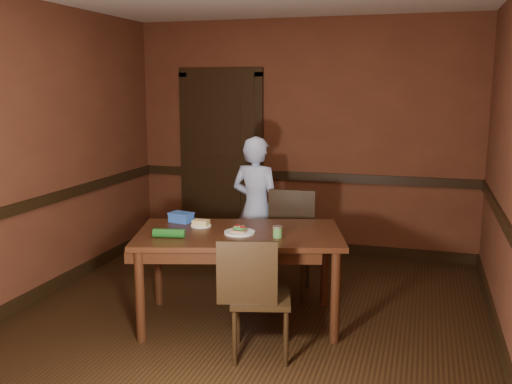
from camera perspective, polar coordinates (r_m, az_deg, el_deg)
The scene contains 20 objects.
floor at distance 4.86m, azimuth -1.21°, elevation -13.01°, with size 4.00×4.50×0.01m, color black.
wall_back at distance 6.66m, azimuth 4.71°, elevation 5.42°, with size 4.00×0.02×2.70m, color #5A2D1B.
wall_front at distance 2.48m, azimuth -17.47°, elevation -3.74°, with size 4.00×0.02×2.70m, color #5A2D1B.
wall_left at distance 5.45m, azimuth -21.78°, elevation 3.56°, with size 0.02×4.50×2.70m, color #5A2D1B.
dado_back at distance 6.70m, azimuth 4.62°, elevation 1.57°, with size 4.00×0.03×0.10m, color black.
dado_left at distance 5.50m, azimuth -21.34°, elevation -1.09°, with size 0.03×4.50×0.10m, color black.
dado_right at distance 4.41m, azimuth 24.20°, elevation -4.08°, with size 0.03×4.50×0.10m, color black.
baseboard_back at distance 6.88m, azimuth 4.52°, elevation -5.35°, with size 4.00×0.03×0.12m, color black.
baseboard_left at distance 5.72m, azimuth -20.77°, elevation -9.36°, with size 0.03×4.50×0.12m, color black.
baseboard_right at distance 4.68m, azimuth 23.40°, elevation -14.10°, with size 0.03×4.50×0.12m, color black.
door at distance 6.93m, azimuth -3.52°, elevation 3.49°, with size 1.05×0.07×2.20m.
dining_table at distance 4.76m, azimuth -1.66°, elevation -8.52°, with size 1.65×0.93×0.77m, color #34190D.
chair_far at distance 5.36m, azimuth 2.88°, elevation -5.24°, with size 0.45×0.45×0.96m, color black, non-canonical shape.
chair_near at distance 4.19m, azimuth 0.51°, elevation -10.32°, with size 0.42×0.42×0.90m, color black, non-canonical shape.
person at distance 5.75m, azimuth 0.01°, elevation -1.64°, with size 0.53×0.35×1.46m, color #B2C8F0.
sandwich_plate at distance 4.60m, azimuth -1.66°, elevation -3.95°, with size 0.25×0.25×0.06m.
sauce_jar at distance 4.47m, azimuth 2.17°, elevation -4.00°, with size 0.08×0.08×0.09m.
cheese_saucer at distance 4.85m, azimuth -5.53°, elevation -3.17°, with size 0.18×0.18×0.06m.
food_tub at distance 5.01m, azimuth -7.50°, elevation -2.52°, with size 0.22×0.17×0.08m.
wrapped_veg at distance 4.52m, azimuth -8.69°, elevation -4.09°, with size 0.07×0.07×0.25m, color #165017.
Camera 1 is at (1.37, -4.24, 1.94)m, focal length 40.00 mm.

